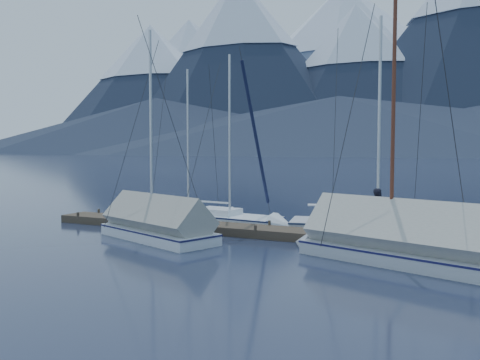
# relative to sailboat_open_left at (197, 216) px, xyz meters

# --- Properties ---
(ground) EXTENTS (1000.00, 1000.00, 0.00)m
(ground) POSITION_rel_sailboat_open_left_xyz_m (3.82, -5.00, -0.14)
(ground) COLOR #151C31
(ground) RESTS_ON ground
(dock) EXTENTS (18.00, 1.50, 0.54)m
(dock) POSITION_rel_sailboat_open_left_xyz_m (3.82, -3.00, -0.03)
(dock) COLOR #382D23
(dock) RESTS_ON ground
(mooring_posts) EXTENTS (15.12, 1.52, 0.35)m
(mooring_posts) POSITION_rel_sailboat_open_left_xyz_m (3.32, -3.00, 0.21)
(mooring_posts) COLOR #382D23
(mooring_posts) RESTS_ON ground
(sailboat_open_left) EXTENTS (6.30, 3.56, 8.03)m
(sailboat_open_left) POSITION_rel_sailboat_open_left_xyz_m (0.00, 0.00, 0.00)
(sailboat_open_left) COLOR silver
(sailboat_open_left) RESTS_ON ground
(sailboat_open_mid) EXTENTS (6.56, 2.76, 8.47)m
(sailboat_open_mid) POSITION_rel_sailboat_open_left_xyz_m (2.64, -0.77, 0.01)
(sailboat_open_mid) COLOR white
(sailboat_open_mid) RESTS_ON ground
(sailboat_open_right) EXTENTS (7.57, 3.69, 9.65)m
(sailboat_open_right) POSITION_rel_sailboat_open_left_xyz_m (9.29, -0.19, 0.03)
(sailboat_open_right) COLOR #B9BCC6
(sailboat_open_right) RESTS_ON ground
(sailboat_covered_near) EXTENTS (7.54, 4.25, 9.38)m
(sailboat_covered_near) POSITION_rel_sailboat_open_left_xyz_m (10.01, -5.26, 0.33)
(sailboat_covered_near) COLOR silver
(sailboat_covered_near) RESTS_ON ground
(sailboat_covered_far) EXTENTS (6.48, 3.89, 8.73)m
(sailboat_covered_far) POSITION_rel_sailboat_open_left_xyz_m (1.08, -5.32, 0.29)
(sailboat_covered_far) COLOR white
(sailboat_covered_far) RESTS_ON ground
(person) EXTENTS (0.52, 0.69, 1.69)m
(person) POSITION_rel_sailboat_open_left_xyz_m (9.28, -2.73, 1.04)
(person) COLOR black
(person) RESTS_ON dock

